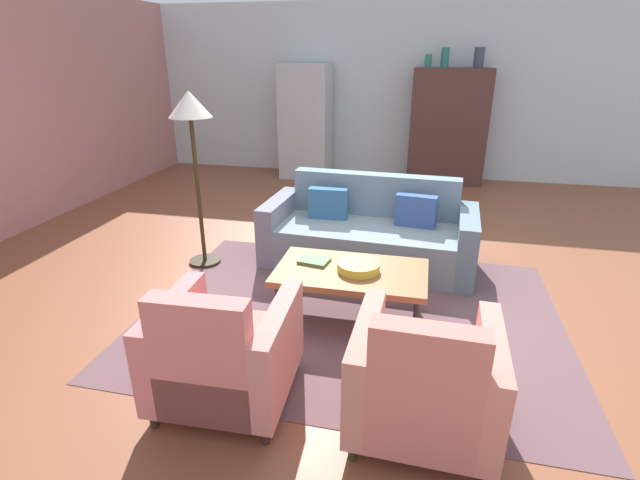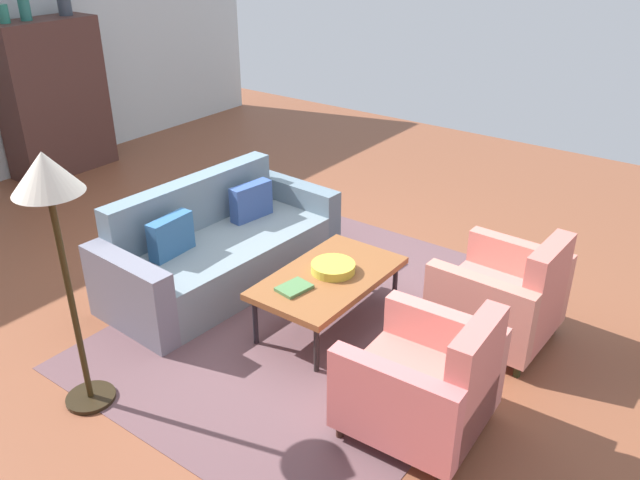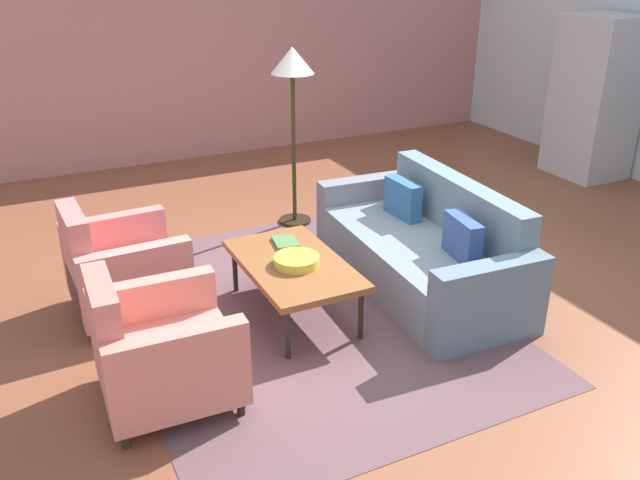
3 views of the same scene
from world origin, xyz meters
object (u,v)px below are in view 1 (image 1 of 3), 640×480
at_px(vase_round, 445,58).
at_px(book_stack, 314,261).
at_px(couch, 369,234).
at_px(cabinet, 448,127).
at_px(coffee_table, 351,274).
at_px(vase_tall, 428,61).
at_px(refrigerator, 306,122).
at_px(armchair_left, 222,356).
at_px(vase_small, 479,58).
at_px(armchair_right, 424,385).
at_px(floor_lamp, 191,121).
at_px(fruit_bowl, 358,267).

bearing_deg(vase_round, book_stack, -102.35).
distance_m(couch, cabinet, 3.59).
height_order(coffee_table, vase_tall, vase_tall).
bearing_deg(refrigerator, couch, -65.48).
distance_m(couch, armchair_left, 2.43).
bearing_deg(vase_round, vase_tall, 180.00).
relative_size(armchair_left, vase_small, 2.98).
relative_size(armchair_right, book_stack, 3.35).
relative_size(coffee_table, armchair_right, 1.36).
bearing_deg(couch, armchair_left, 78.73).
bearing_deg(refrigerator, floor_lamp, -92.08).
bearing_deg(fruit_bowl, vase_round, 82.42).
bearing_deg(coffee_table, couch, 89.78).
bearing_deg(cabinet, floor_lamp, -122.54).
height_order(coffee_table, vase_round, vase_round).
distance_m(armchair_right, floor_lamp, 3.15).
relative_size(coffee_table, floor_lamp, 0.70).
bearing_deg(floor_lamp, vase_tall, 61.83).
xyz_separation_m(vase_small, refrigerator, (-2.69, -0.10, -1.02)).
height_order(armchair_left, book_stack, armchair_left).
relative_size(armchair_left, armchair_right, 1.00).
bearing_deg(vase_small, coffee_table, -104.25).
xyz_separation_m(armchair_right, book_stack, (-0.92, 1.24, 0.11)).
bearing_deg(refrigerator, book_stack, -74.96).
height_order(armchair_right, vase_tall, vase_tall).
xyz_separation_m(couch, floor_lamp, (-1.66, -0.44, 1.16)).
bearing_deg(cabinet, vase_small, -0.77).
height_order(coffee_table, armchair_right, armchair_right).
distance_m(couch, book_stack, 1.17).
distance_m(armchair_right, vase_tall, 5.99).
bearing_deg(floor_lamp, cabinet, 57.46).
distance_m(couch, fruit_bowl, 1.20).
xyz_separation_m(coffee_table, floor_lamp, (-1.65, 0.74, 1.04)).
height_order(book_stack, vase_round, vase_round).
xyz_separation_m(vase_tall, refrigerator, (-1.94, -0.10, -0.97)).
height_order(refrigerator, floor_lamp, refrigerator).
height_order(couch, vase_tall, vase_tall).
bearing_deg(vase_small, armchair_left, -107.02).
bearing_deg(refrigerator, vase_round, 2.61).
height_order(vase_tall, refrigerator, vase_tall).
bearing_deg(cabinet, vase_round, -178.19).
xyz_separation_m(cabinet, refrigerator, (-2.34, -0.10, 0.03)).
bearing_deg(vase_tall, armchair_right, -88.27).
bearing_deg(couch, book_stack, 76.71).
distance_m(coffee_table, armchair_right, 1.31).
xyz_separation_m(armchair_right, fruit_bowl, (-0.54, 1.17, 0.13)).
bearing_deg(coffee_table, vase_small, 75.75).
bearing_deg(vase_tall, refrigerator, -177.05).
bearing_deg(armchair_left, vase_round, 75.26).
xyz_separation_m(couch, book_stack, (-0.33, -1.11, 0.16)).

